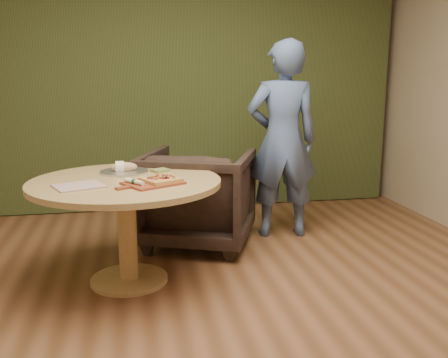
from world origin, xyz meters
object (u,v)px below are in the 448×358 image
flatbread_pizza (161,179)px  serving_tray (124,172)px  cutlery_roll (134,182)px  person_standing (282,140)px  pizza_paddle (152,183)px  bread_roll (123,167)px  armchair (198,193)px  pedestal_table (126,200)px

flatbread_pizza → serving_tray: flatbread_pizza is taller
cutlery_roll → person_standing: (1.33, 1.04, 0.10)m
pizza_paddle → bread_roll: (-0.19, 0.44, 0.04)m
serving_tray → armchair: size_ratio=0.39×
pizza_paddle → bread_roll: size_ratio=2.43×
flatbread_pizza → serving_tray: bearing=120.2°
flatbread_pizza → person_standing: bearing=40.9°
flatbread_pizza → serving_tray: (-0.24, 0.42, -0.02)m
flatbread_pizza → person_standing: 1.53m
flatbread_pizza → serving_tray: 0.49m
flatbread_pizza → pizza_paddle: bearing=-161.8°
serving_tray → flatbread_pizza: bearing=-59.8°
cutlery_roll → person_standing: size_ratio=0.10×
serving_tray → bread_roll: bearing=180.0°
cutlery_roll → flatbread_pizza: bearing=-22.9°
bread_roll → person_standing: (1.41, 0.58, 0.09)m
cutlery_roll → person_standing: person_standing is taller
armchair → person_standing: size_ratio=0.52×
pedestal_table → flatbread_pizza: 0.33m
serving_tray → armchair: armchair is taller
flatbread_pizza → person_standing: size_ratio=0.17×
bread_roll → armchair: size_ratio=0.21×
pizza_paddle → cutlery_roll: size_ratio=2.75×
cutlery_roll → armchair: (0.54, 0.93, -0.32)m
bread_roll → serving_tray: bearing=0.0°
armchair → person_standing: bearing=-150.4°
flatbread_pizza → bread_roll: (-0.25, 0.42, 0.02)m
cutlery_roll → serving_tray: (-0.07, 0.47, -0.02)m
flatbread_pizza → armchair: size_ratio=0.33×
bread_roll → flatbread_pizza: bearing=-59.0°
serving_tray → person_standing: person_standing is taller
pizza_paddle → armchair: size_ratio=0.51×
flatbread_pizza → armchair: 1.01m
flatbread_pizza → cutlery_roll: size_ratio=1.76×
flatbread_pizza → bread_roll: size_ratio=1.55×
pedestal_table → serving_tray: (-0.01, 0.26, 0.15)m
serving_tray → armchair: (0.61, 0.47, -0.30)m
serving_tray → bread_roll: bread_roll is taller
armchair → serving_tray: bearing=58.9°
pedestal_table → pizza_paddle: (0.17, -0.18, 0.15)m
serving_tray → pedestal_table: bearing=-88.1°
pedestal_table → cutlery_roll: cutlery_roll is taller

